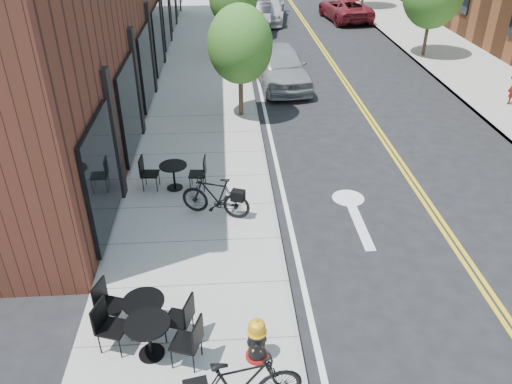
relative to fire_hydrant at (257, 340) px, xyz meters
name	(u,v)px	position (x,y,z in m)	size (l,w,h in m)	color
ground	(289,285)	(0.80, 1.91, -0.53)	(120.00, 120.00, 0.00)	black
sidewalk_near	(203,107)	(-1.20, 11.91, -0.47)	(4.00, 70.00, 0.12)	#9E9B93
sidewalk_far	(512,99)	(10.80, 11.91, -0.47)	(4.00, 70.00, 0.12)	#9E9B93
tree_near_a	(240,45)	(0.20, 10.91, 2.07)	(2.20, 2.20, 3.81)	#382B1E
fire_hydrant	(257,340)	(0.00, 0.00, 0.00)	(0.48, 0.48, 0.88)	maroon
bicycle_left	(215,196)	(-0.70, 4.47, 0.11)	(0.49, 1.75, 1.05)	black
bistro_set_a	(149,334)	(-1.80, 0.19, 0.07)	(1.83, 0.97, 0.96)	black
bistro_set_b	(145,311)	(-1.94, 0.75, 0.05)	(1.77, 0.96, 0.93)	black
bistro_set_c	(174,173)	(-1.80, 5.83, 0.04)	(1.71, 0.78, 0.91)	black
parked_car_a	(280,66)	(1.96, 14.32, 0.28)	(1.93, 4.80, 1.64)	gray
parked_car_b	(255,15)	(1.60, 24.33, 0.29)	(1.74, 5.00, 1.65)	black
parked_car_c	(266,7)	(2.40, 26.66, 0.29)	(2.32, 5.70, 1.65)	silver
parked_car_far	(345,9)	(7.37, 26.39, 0.16)	(2.30, 4.99, 1.39)	maroon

